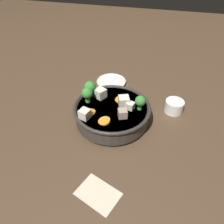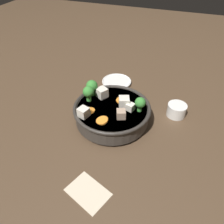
% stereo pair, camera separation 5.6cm
% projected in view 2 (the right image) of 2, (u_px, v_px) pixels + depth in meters
% --- Properties ---
extents(ground_plane, '(3.00, 3.00, 0.00)m').
position_uv_depth(ground_plane, '(112.00, 121.00, 0.80)').
color(ground_plane, '#4C3826').
extents(stirfry_bowl, '(0.27, 0.27, 0.13)m').
position_uv_depth(stirfry_bowl, '(112.00, 111.00, 0.77)').
color(stirfry_bowl, '#38332D').
rests_on(stirfry_bowl, ground_plane).
extents(side_saucer, '(0.13, 0.13, 0.01)m').
position_uv_depth(side_saucer, '(117.00, 82.00, 0.99)').
color(side_saucer, white).
rests_on(side_saucer, ground_plane).
extents(tea_cup, '(0.07, 0.07, 0.05)m').
position_uv_depth(tea_cup, '(177.00, 110.00, 0.81)').
color(tea_cup, white).
rests_on(tea_cup, ground_plane).
extents(napkin, '(0.13, 0.11, 0.00)m').
position_uv_depth(napkin, '(88.00, 192.00, 0.58)').
color(napkin, beige).
rests_on(napkin, ground_plane).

